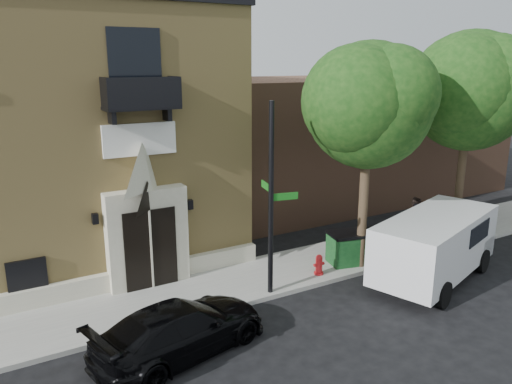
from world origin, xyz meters
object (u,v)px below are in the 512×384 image
Objects in this scene: street_sign at (271,200)px; fire_hydrant at (319,265)px; cargo_van at (438,243)px; dumpster at (353,247)px; pedestrian_near at (414,226)px; black_sedan at (181,329)px; pedestrian_far at (414,218)px.

fire_hydrant is (2.12, 0.30, -2.67)m from street_sign.
cargo_van is at bearing -28.99° from fire_hydrant.
street_sign is 8.41× the size of fire_hydrant.
dumpster is 3.08m from pedestrian_near.
street_sign reaches higher than black_sedan.
black_sedan is at bearing -143.70° from street_sign.
cargo_van is 0.99× the size of street_sign.
street_sign reaches higher than fire_hydrant.
cargo_van reaches higher than pedestrian_near.
black_sedan is 0.80× the size of cargo_van.
cargo_van is 3.32× the size of pedestrian_far.
street_sign reaches higher than dumpster.
pedestrian_far reaches higher than black_sedan.
street_sign is 3.42m from fire_hydrant.
cargo_van reaches higher than black_sedan.
pedestrian_near reaches higher than black_sedan.
dumpster is (7.49, 2.15, 0.05)m from black_sedan.
black_sedan reaches higher than fire_hydrant.
dumpster is (-1.81, 2.19, -0.52)m from cargo_van.
dumpster is 1.11× the size of pedestrian_near.
pedestrian_far is (7.59, 1.18, -2.13)m from street_sign.
cargo_van is 2.54m from pedestrian_near.
street_sign is at bearing -14.76° from pedestrian_near.
dumpster is 3.82m from pedestrian_far.
pedestrian_near is at bearing 13.25° from dumpster.
fire_hydrant is 0.40× the size of pedestrian_near.
black_sedan is 10.78m from pedestrian_near.
dumpster is at bearing -87.93° from black_sedan.
dumpster is (1.71, 0.24, 0.24)m from fire_hydrant.
black_sedan is at bearing 89.03° from pedestrian_far.
cargo_van is 3.02× the size of dumpster.
fire_hydrant is 4.81m from pedestrian_near.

